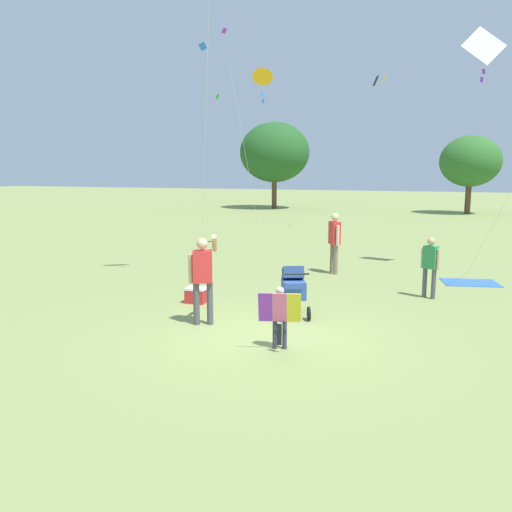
# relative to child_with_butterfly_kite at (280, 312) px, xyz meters

# --- Properties ---
(ground_plane) EXTENTS (120.00, 120.00, 0.00)m
(ground_plane) POSITION_rel_child_with_butterfly_kite_xyz_m (-0.46, 0.74, -0.65)
(ground_plane) COLOR #849351
(child_with_butterfly_kite) EXTENTS (0.72, 0.44, 1.06)m
(child_with_butterfly_kite) POSITION_rel_child_with_butterfly_kite_xyz_m (0.00, 0.00, 0.00)
(child_with_butterfly_kite) COLOR #33384C
(child_with_butterfly_kite) RESTS_ON ground
(person_adult_flyer) EXTENTS (0.55, 0.63, 1.76)m
(person_adult_flyer) POSITION_rel_child_with_butterfly_kite_xyz_m (-1.79, 0.94, 0.37)
(person_adult_flyer) COLOR #4C4C51
(person_adult_flyer) RESTS_ON ground
(stroller) EXTENTS (0.77, 1.11, 1.03)m
(stroller) POSITION_rel_child_with_butterfly_kite_xyz_m (-0.29, 2.10, -0.04)
(stroller) COLOR black
(stroller) RESTS_ON ground
(kite_orange_delta) EXTENTS (0.83, 3.98, 6.40)m
(kite_orange_delta) POSITION_rel_child_with_butterfly_kite_xyz_m (-3.53, 10.27, 5.40)
(kite_orange_delta) COLOR #F4A319
(kite_orange_delta) RESTS_ON ground
(kite_green_novelty) EXTENTS (2.52, 4.08, 6.82)m
(kite_green_novelty) POSITION_rel_child_with_butterfly_kite_xyz_m (3.48, 8.10, 5.42)
(kite_green_novelty) COLOR white
(kite_green_novelty) RESTS_ON ground
(distant_kites_cluster) EXTENTS (30.10, 13.59, 10.96)m
(distant_kites_cluster) POSITION_rel_child_with_butterfly_kite_xyz_m (-0.62, 22.36, 9.37)
(distant_kites_cluster) COLOR pink
(person_red_shirt) EXTENTS (0.39, 0.48, 1.72)m
(person_red_shirt) POSITION_rel_child_with_butterfly_kite_xyz_m (-0.26, 6.70, 0.37)
(person_red_shirt) COLOR #7F705B
(person_red_shirt) RESTS_ON ground
(person_sitting_far) EXTENTS (0.42, 0.30, 1.42)m
(person_sitting_far) POSITION_rel_child_with_butterfly_kite_xyz_m (2.34, 4.48, 0.19)
(person_sitting_far) COLOR #4C4C51
(person_sitting_far) RESTS_ON ground
(picnic_blanket) EXTENTS (1.54, 1.20, 0.02)m
(picnic_blanket) POSITION_rel_child_with_butterfly_kite_xyz_m (3.38, 6.53, -0.64)
(picnic_blanket) COLOR #3366B2
(picnic_blanket) RESTS_ON ground
(cooler_box) EXTENTS (0.45, 0.33, 0.35)m
(cooler_box) POSITION_rel_child_with_butterfly_kite_xyz_m (-2.61, 2.41, -0.47)
(cooler_box) COLOR red
(cooler_box) RESTS_ON ground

